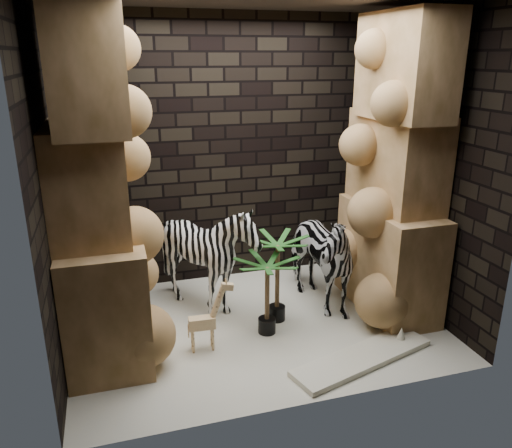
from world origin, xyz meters
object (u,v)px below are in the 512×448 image
object	(u,v)px
surfboard	(362,357)
palm_back	(267,296)
giraffe_toy	(202,316)
palm_front	(277,279)
zebra_right	(314,247)
zebra_left	(209,261)

from	to	relation	value
surfboard	palm_back	bearing A→B (deg)	117.80
giraffe_toy	palm_front	bearing A→B (deg)	24.44
palm_back	zebra_right	bearing A→B (deg)	32.35
palm_front	surfboard	distance (m)	1.10
giraffe_toy	surfboard	bearing A→B (deg)	-20.40
zebra_right	palm_back	world-z (taller)	zebra_right
zebra_right	zebra_left	xyz separation A→B (m)	(-1.08, 0.21, -0.11)
giraffe_toy	surfboard	xyz separation A→B (m)	(1.31, -0.57, -0.32)
zebra_right	surfboard	size ratio (longest dim) A/B	0.95
palm_front	zebra_left	bearing A→B (deg)	145.83
giraffe_toy	palm_back	size ratio (longest dim) A/B	0.89
palm_back	surfboard	world-z (taller)	palm_back
zebra_left	giraffe_toy	distance (m)	0.79
palm_front	palm_back	world-z (taller)	palm_front
zebra_left	surfboard	size ratio (longest dim) A/B	0.87
giraffe_toy	palm_back	xyz separation A→B (m)	(0.65, 0.12, 0.04)
zebra_right	zebra_left	bearing A→B (deg)	160.16
giraffe_toy	palm_back	distance (m)	0.66
palm_back	zebra_left	bearing A→B (deg)	125.15
zebra_left	giraffe_toy	size ratio (longest dim) A/B	1.73
giraffe_toy	palm_front	distance (m)	0.89
zebra_right	zebra_left	world-z (taller)	zebra_right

